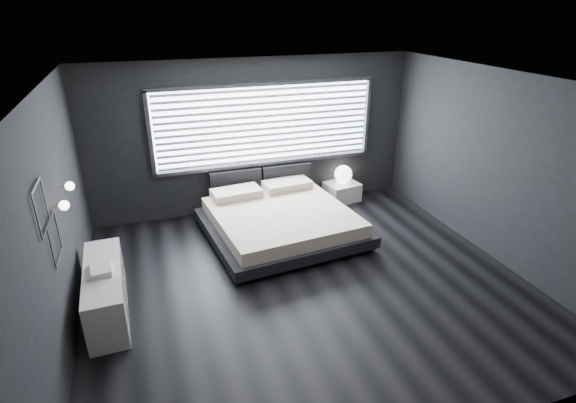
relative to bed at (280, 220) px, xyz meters
name	(u,v)px	position (x,y,z in m)	size (l,w,h in m)	color
room	(309,192)	(-0.07, -1.46, 1.11)	(6.04, 6.00, 2.80)	black
window	(266,125)	(0.13, 1.23, 1.32)	(4.14, 0.09, 1.52)	white
headboard	(262,180)	(0.00, 1.18, 0.28)	(1.96, 0.16, 0.52)	black
sconce_near	(64,205)	(-2.95, -1.41, 1.31)	(0.18, 0.11, 0.11)	silver
sconce_far	(69,186)	(-2.95, -0.81, 1.31)	(0.18, 0.11, 0.11)	silver
wall_art_upper	(41,208)	(-3.04, -2.01, 1.56)	(0.01, 0.48, 0.48)	#47474C
wall_art_lower	(55,239)	(-3.04, -1.76, 1.09)	(0.01, 0.48, 0.48)	#47474C
bed	(280,220)	(0.00, 0.00, 0.00)	(2.64, 2.54, 0.63)	black
nightstand	(342,192)	(1.62, 1.04, -0.11)	(0.62, 0.52, 0.36)	white
orb_lamp	(343,174)	(1.65, 1.08, 0.25)	(0.35, 0.35, 0.35)	white
dresser	(106,291)	(-2.72, -1.29, 0.03)	(0.51, 1.62, 0.64)	white
book_stack	(100,270)	(-2.73, -1.34, 0.39)	(0.29, 0.38, 0.07)	silver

